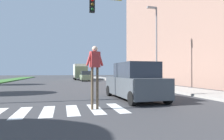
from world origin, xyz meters
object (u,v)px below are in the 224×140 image
at_px(suv_crossing, 134,82).
at_px(street_lamp_right, 156,39).
at_px(truck_box_delivery, 80,71).
at_px(sedan_midblock, 86,76).
at_px(pedestrian_performer, 95,67).

bearing_deg(suv_crossing, street_lamp_right, 54.90).
relative_size(street_lamp_right, truck_box_delivery, 1.21).
distance_m(street_lamp_right, sedan_midblock, 16.75).
relative_size(suv_crossing, truck_box_delivery, 0.75).
relative_size(pedestrian_performer, sedan_midblock, 0.56).
height_order(pedestrian_performer, sedan_midblock, pedestrian_performer).
relative_size(pedestrian_performer, truck_box_delivery, 0.40).
xyz_separation_m(street_lamp_right, truck_box_delivery, (-5.13, 21.73, -2.96)).
height_order(street_lamp_right, pedestrian_performer, street_lamp_right).
xyz_separation_m(street_lamp_right, suv_crossing, (-4.78, -6.80, -3.66)).
xyz_separation_m(pedestrian_performer, sedan_midblock, (2.58, 24.60, -0.88)).
xyz_separation_m(pedestrian_performer, truck_box_delivery, (2.15, 30.71, -0.03)).
bearing_deg(pedestrian_performer, street_lamp_right, 50.94).
height_order(street_lamp_right, suv_crossing, street_lamp_right).
height_order(pedestrian_performer, suv_crossing, pedestrian_performer).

